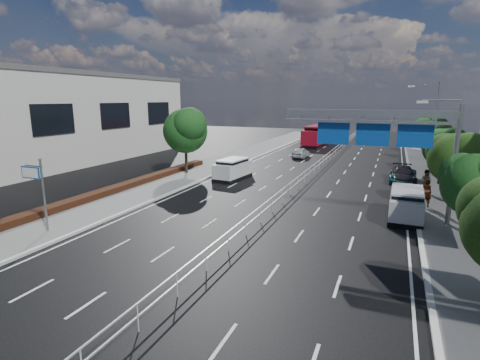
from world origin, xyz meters
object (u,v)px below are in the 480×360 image
(toilet_sign, at_px, (37,182))
(pedestrian_a, at_px, (426,193))
(silver_minivan, at_px, (406,204))
(red_bus, at_px, (318,135))
(white_minivan, at_px, (233,169))
(pedestrian_b, at_px, (426,181))
(parked_car_teal, at_px, (403,176))
(near_car_dark, at_px, (311,134))
(parked_car_dark, at_px, (403,175))
(overhead_gantry, at_px, (386,130))
(near_car_silver, at_px, (301,153))

(toilet_sign, relative_size, pedestrian_a, 2.24)
(silver_minivan, bearing_deg, pedestrian_a, 66.45)
(red_bus, distance_m, pedestrian_a, 36.23)
(white_minivan, bearing_deg, pedestrian_b, 8.29)
(red_bus, height_order, silver_minivan, red_bus)
(parked_car_teal, bearing_deg, pedestrian_a, -77.73)
(white_minivan, distance_m, near_car_dark, 40.24)
(pedestrian_a, bearing_deg, parked_car_dark, -92.48)
(toilet_sign, distance_m, red_bus, 47.45)
(white_minivan, height_order, parked_car_teal, white_minivan)
(white_minivan, bearing_deg, overhead_gantry, -22.95)
(white_minivan, xyz_separation_m, red_bus, (2.36, 29.53, 0.75))
(near_car_silver, bearing_deg, parked_car_teal, 140.53)
(overhead_gantry, bearing_deg, pedestrian_a, 50.29)
(toilet_sign, distance_m, pedestrian_a, 24.66)
(overhead_gantry, xyz_separation_m, near_car_dark, (-14.40, 47.60, -4.82))
(red_bus, bearing_deg, overhead_gantry, -69.48)
(pedestrian_a, bearing_deg, overhead_gantry, 39.19)
(parked_car_dark, bearing_deg, parked_car_teal, -93.39)
(silver_minivan, distance_m, parked_car_dark, 11.42)
(overhead_gantry, xyz_separation_m, pedestrian_a, (2.86, 3.44, -4.50))
(white_minivan, bearing_deg, parked_car_dark, 23.23)
(near_car_dark, distance_m, parked_car_teal, 39.06)
(toilet_sign, height_order, silver_minivan, toilet_sign)
(pedestrian_a, bearing_deg, near_car_dark, -79.74)
(silver_minivan, xyz_separation_m, pedestrian_b, (1.56, 7.45, 0.13))
(red_bus, xyz_separation_m, silver_minivan, (12.56, -36.31, -0.76))
(near_car_dark, relative_size, pedestrian_b, 2.55)
(white_minivan, bearing_deg, near_car_dark, 97.44)
(white_minivan, relative_size, near_car_dark, 0.99)
(near_car_dark, distance_m, pedestrian_a, 47.41)
(silver_minivan, xyz_separation_m, parked_car_teal, (0.00, 11.35, -0.30))
(overhead_gantry, distance_m, pedestrian_a, 6.34)
(white_minivan, height_order, parked_car_dark, white_minivan)
(parked_car_teal, bearing_deg, overhead_gantry, -93.86)
(pedestrian_a, height_order, pedestrian_b, pedestrian_a)
(near_car_silver, xyz_separation_m, pedestrian_a, (13.35, -19.44, 0.43))
(parked_car_teal, bearing_deg, pedestrian_b, -64.65)
(near_car_dark, bearing_deg, parked_car_dark, 106.50)
(overhead_gantry, xyz_separation_m, red_bus, (-11.00, 36.91, -3.90))
(near_car_silver, distance_m, parked_car_teal, 16.27)
(pedestrian_b, bearing_deg, red_bus, -37.98)
(overhead_gantry, bearing_deg, near_car_dark, 106.84)
(toilet_sign, xyz_separation_m, white_minivan, (4.33, 17.43, -1.98))
(near_car_dark, bearing_deg, red_bus, 99.99)
(pedestrian_b, bearing_deg, silver_minivan, 104.15)
(white_minivan, bearing_deg, pedestrian_a, -7.68)
(red_bus, bearing_deg, pedestrian_a, -63.58)
(overhead_gantry, xyz_separation_m, white_minivan, (-13.36, 7.38, -4.64))
(white_minivan, xyz_separation_m, pedestrian_a, (16.22, -3.94, 0.15))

